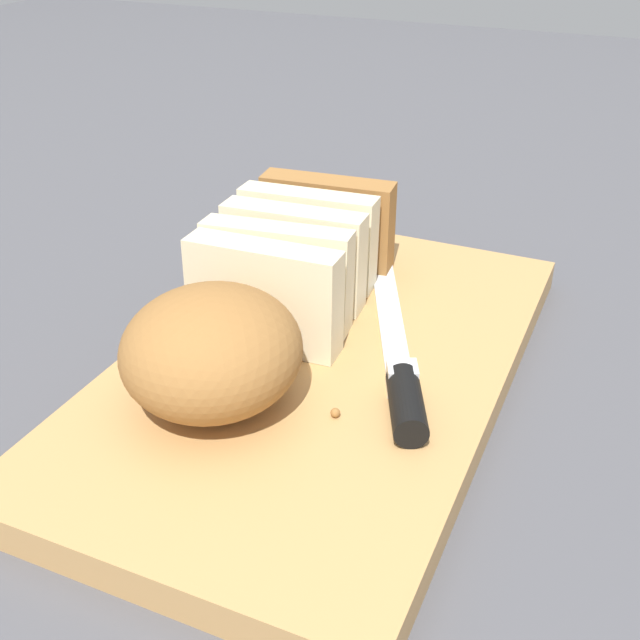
# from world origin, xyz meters

# --- Properties ---
(ground_plane) EXTENTS (3.00, 3.00, 0.00)m
(ground_plane) POSITION_xyz_m (0.00, 0.00, 0.00)
(ground_plane) COLOR #4C4C51
(cutting_board) EXTENTS (0.46, 0.27, 0.03)m
(cutting_board) POSITION_xyz_m (0.00, 0.00, 0.01)
(cutting_board) COLOR tan
(cutting_board) RESTS_ON ground_plane
(bread_loaf) EXTENTS (0.31, 0.14, 0.08)m
(bread_loaf) POSITION_xyz_m (-0.00, 0.05, 0.07)
(bread_loaf) COLOR #996633
(bread_loaf) RESTS_ON cutting_board
(bread_knife) EXTENTS (0.29, 0.14, 0.02)m
(bread_knife) POSITION_xyz_m (-0.01, -0.07, 0.03)
(bread_knife) COLOR silver
(bread_knife) RESTS_ON cutting_board
(crumb_near_knife) EXTENTS (0.01, 0.01, 0.01)m
(crumb_near_knife) POSITION_xyz_m (-0.03, 0.03, 0.03)
(crumb_near_knife) COLOR #996633
(crumb_near_knife) RESTS_ON cutting_board
(crumb_near_loaf) EXTENTS (0.01, 0.01, 0.01)m
(crumb_near_loaf) POSITION_xyz_m (-0.07, -0.04, 0.03)
(crumb_near_loaf) COLOR #996633
(crumb_near_loaf) RESTS_ON cutting_board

